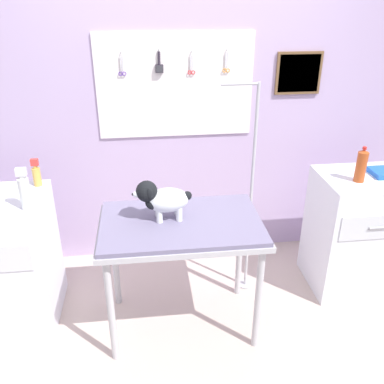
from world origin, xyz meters
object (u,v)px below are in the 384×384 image
object	(u,v)px
grooming_arm	(249,202)
pump_bottle_white	(25,191)
grooming_table	(181,232)
cabinet_right	(359,232)
soda_bottle	(361,166)
dog	(162,199)

from	to	relation	value
grooming_arm	pump_bottle_white	distance (m)	1.48
grooming_table	cabinet_right	bearing A→B (deg)	12.22
cabinet_right	pump_bottle_white	distance (m)	2.36
grooming_arm	soda_bottle	bearing A→B (deg)	-8.18
dog	cabinet_right	world-z (taller)	dog
dog	soda_bottle	world-z (taller)	soda_bottle
grooming_table	pump_bottle_white	xyz separation A→B (m)	(-0.91, 0.09, 0.29)
cabinet_right	grooming_arm	bearing A→B (deg)	176.94
grooming_table	dog	xyz separation A→B (m)	(-0.11, 0.04, 0.22)
grooming_table	cabinet_right	world-z (taller)	cabinet_right
grooming_table	dog	bearing A→B (deg)	160.49
grooming_table	grooming_arm	xyz separation A→B (m)	(0.52, 0.34, 0.00)
grooming_arm	pump_bottle_white	xyz separation A→B (m)	(-1.43, -0.25, 0.29)
grooming_table	dog	distance (m)	0.25
grooming_table	pump_bottle_white	bearing A→B (deg)	174.17
pump_bottle_white	cabinet_right	bearing A→B (deg)	5.08
dog	pump_bottle_white	world-z (taller)	pump_bottle_white
soda_bottle	dog	bearing A→B (deg)	-171.78
grooming_arm	dog	size ratio (longest dim) A/B	4.34
grooming_arm	dog	world-z (taller)	grooming_arm
cabinet_right	soda_bottle	size ratio (longest dim) A/B	3.64
pump_bottle_white	grooming_table	bearing A→B (deg)	-5.83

